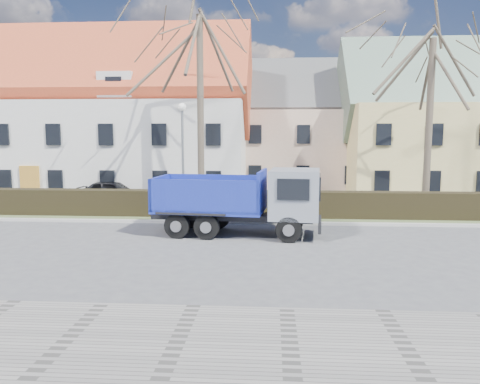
# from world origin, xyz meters

# --- Properties ---
(ground) EXTENTS (120.00, 120.00, 0.00)m
(ground) POSITION_xyz_m (0.00, 0.00, 0.00)
(ground) COLOR #4A4A4D
(sidewalk_near) EXTENTS (80.00, 5.00, 0.08)m
(sidewalk_near) POSITION_xyz_m (0.00, -8.50, 0.04)
(sidewalk_near) COLOR gray
(sidewalk_near) RESTS_ON ground
(curb_far) EXTENTS (80.00, 0.30, 0.12)m
(curb_far) POSITION_xyz_m (0.00, 4.60, 0.06)
(curb_far) COLOR #A6A39E
(curb_far) RESTS_ON ground
(grass_strip) EXTENTS (80.00, 3.00, 0.10)m
(grass_strip) POSITION_xyz_m (0.00, 6.20, 0.05)
(grass_strip) COLOR #495932
(grass_strip) RESTS_ON ground
(hedge) EXTENTS (60.00, 0.90, 1.30)m
(hedge) POSITION_xyz_m (0.00, 6.00, 0.65)
(hedge) COLOR black
(hedge) RESTS_ON ground
(building_white) EXTENTS (26.80, 10.80, 9.50)m
(building_white) POSITION_xyz_m (-13.00, 16.00, 4.75)
(building_white) COLOR silver
(building_white) RESTS_ON ground
(building_pink) EXTENTS (10.80, 8.80, 8.00)m
(building_pink) POSITION_xyz_m (4.00, 20.00, 4.00)
(building_pink) COLOR #C8A68E
(building_pink) RESTS_ON ground
(building_yellow) EXTENTS (18.80, 10.80, 8.50)m
(building_yellow) POSITION_xyz_m (16.00, 17.00, 4.25)
(building_yellow) COLOR #D7C376
(building_yellow) RESTS_ON ground
(tree_1) EXTENTS (9.20, 9.20, 12.65)m
(tree_1) POSITION_xyz_m (-2.00, 8.50, 6.33)
(tree_1) COLOR #4F4436
(tree_1) RESTS_ON ground
(tree_2) EXTENTS (8.00, 8.00, 11.00)m
(tree_2) POSITION_xyz_m (10.00, 8.50, 5.50)
(tree_2) COLOR #4F4436
(tree_2) RESTS_ON ground
(dump_truck) EXTENTS (7.31, 3.33, 2.83)m
(dump_truck) POSITION_xyz_m (0.21, 2.30, 1.42)
(dump_truck) COLOR navy
(dump_truck) RESTS_ON ground
(streetlight) EXTENTS (0.45, 0.45, 5.76)m
(streetlight) POSITION_xyz_m (-2.71, 7.00, 2.88)
(streetlight) COLOR gray
(streetlight) RESTS_ON ground
(cart_frame) EXTENTS (0.75, 0.49, 0.64)m
(cart_frame) POSITION_xyz_m (-2.87, 3.75, 0.32)
(cart_frame) COLOR silver
(cart_frame) RESTS_ON ground
(parked_car_a) EXTENTS (4.18, 1.80, 1.41)m
(parked_car_a) POSITION_xyz_m (-7.60, 10.31, 0.70)
(parked_car_a) COLOR black
(parked_car_a) RESTS_ON ground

